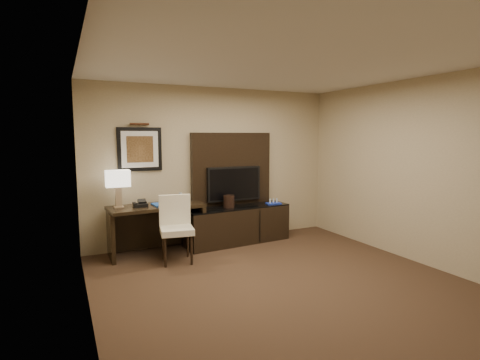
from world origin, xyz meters
TOP-DOWN VIEW (x-y plane):
  - floor at (0.00, 0.00)m, footprint 4.50×5.00m
  - ceiling at (0.00, 0.00)m, footprint 4.50×5.00m
  - wall_back at (0.00, 2.50)m, footprint 4.50×0.01m
  - wall_left at (-2.25, 0.00)m, footprint 0.01×5.00m
  - wall_right at (2.25, 0.00)m, footprint 0.01×5.00m
  - desk at (-1.13, 2.15)m, footprint 1.50×0.73m
  - credenza at (0.28, 2.15)m, footprint 1.90×0.65m
  - tv_wall_panel at (0.30, 2.44)m, footprint 1.50×0.12m
  - tv at (0.30, 2.34)m, footprint 1.00×0.08m
  - artwork at (-1.30, 2.48)m, footprint 0.70×0.04m
  - picture_light at (-1.30, 2.44)m, footprint 0.04×0.04m
  - desk_chair at (-0.96, 1.62)m, footprint 0.55×0.61m
  - table_lamp at (-1.69, 2.21)m, footprint 0.38×0.22m
  - desk_phone at (-1.38, 2.13)m, footprint 0.21×0.19m
  - blue_folder at (-1.06, 2.11)m, footprint 0.27×0.35m
  - book at (-1.00, 2.15)m, footprint 0.15×0.04m
  - water_bottle at (-0.71, 2.23)m, footprint 0.06×0.06m
  - ice_bucket at (0.11, 2.14)m, footprint 0.21×0.21m
  - minibar_tray at (0.98, 2.10)m, footprint 0.28×0.19m

SIDE VIEW (x-z plane):
  - floor at x=0.00m, z-range -0.01..0.00m
  - credenza at x=0.28m, z-range 0.00..0.64m
  - desk at x=-1.13m, z-range 0.00..0.78m
  - desk_chair at x=-0.96m, z-range 0.00..0.98m
  - minibar_tray at x=0.98m, z-range 0.64..0.74m
  - ice_bucket at x=0.11m, z-range 0.64..0.85m
  - blue_folder at x=-1.06m, z-range 0.78..0.80m
  - desk_phone at x=-1.38m, z-range 0.78..0.88m
  - water_bottle at x=-0.71m, z-range 0.78..0.94m
  - book at x=-1.00m, z-range 0.78..0.99m
  - tv at x=0.30m, z-range 0.72..1.32m
  - table_lamp at x=-1.69m, z-range 0.78..1.40m
  - tv_wall_panel at x=0.30m, z-range 0.62..1.92m
  - wall_back at x=0.00m, z-range 0.00..2.70m
  - wall_left at x=-2.25m, z-range 0.00..2.70m
  - wall_right at x=2.25m, z-range 0.00..2.70m
  - artwork at x=-1.30m, z-range 1.30..2.00m
  - picture_light at x=-1.30m, z-range 1.90..2.20m
  - ceiling at x=0.00m, z-range 2.70..2.71m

